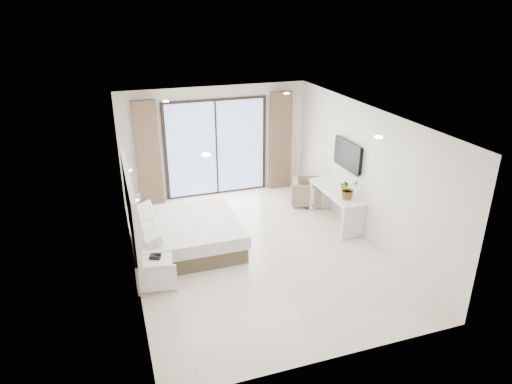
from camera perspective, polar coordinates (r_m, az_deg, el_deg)
ground at (r=9.03m, az=0.02°, el=-7.35°), size 6.20×6.20×0.00m
room_shell at (r=9.03m, az=-2.84°, el=3.67°), size 4.62×6.22×2.72m
bed at (r=9.08m, az=-8.82°, el=-5.29°), size 2.05×1.95×0.71m
nightstand at (r=8.04m, az=-12.47°, el=-9.83°), size 0.66×0.57×0.55m
phone at (r=7.90m, az=-12.47°, el=-7.88°), size 0.22×0.19×0.06m
console_desk at (r=10.03m, az=9.99°, el=-0.86°), size 0.53×1.71×0.77m
plant at (r=9.52m, az=11.43°, el=0.13°), size 0.40×0.44×0.34m
armchair at (r=10.93m, az=6.34°, el=0.16°), size 0.86×0.88×0.70m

